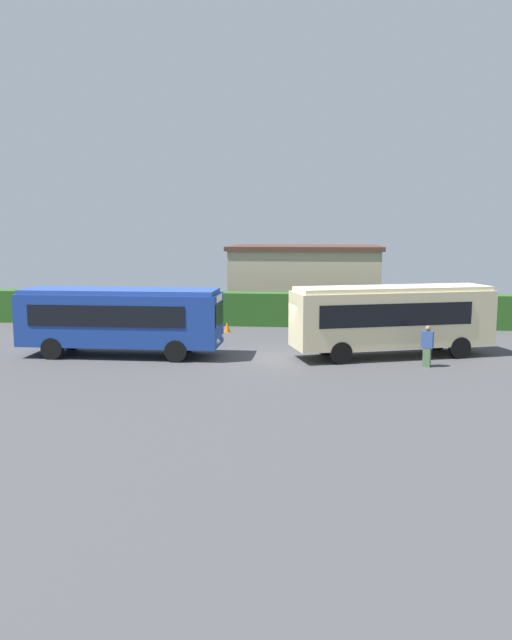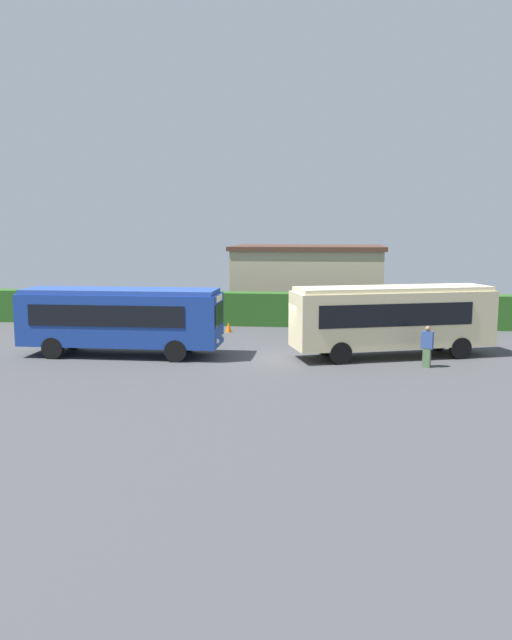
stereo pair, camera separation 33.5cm
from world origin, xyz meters
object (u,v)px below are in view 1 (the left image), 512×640
Objects in this scene: person_left at (405,325)px; bus_blue at (121,317)px; person_center at (427,345)px; traffic_cone at (227,327)px; bus_cream at (392,317)px.

bus_blue is at bearing 76.51° from person_left.
traffic_cone is (-10.01, 8.40, -0.64)m from person_center.
person_left is 10.13m from traffic_cone.
bus_cream reaches higher than person_left.
bus_cream is at bearing -35.85° from traffic_cone.
person_left is at bearing 55.28° from bus_cream.
person_left is 5.82m from person_center.
bus_cream is 10.88m from traffic_cone.
bus_cream is at bearing 131.06° from person_left.
person_center is at bearing -77.40° from bus_cream.
bus_blue reaches higher than person_center.
traffic_cone is at bearing -108.60° from person_center.
bus_blue is 8.52m from traffic_cone.
bus_cream reaches higher than person_center.
bus_cream is (12.58, 1.14, 0.07)m from bus_blue.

